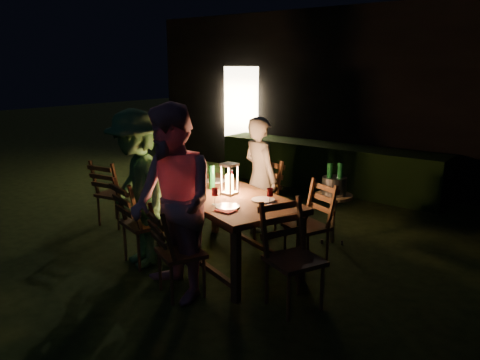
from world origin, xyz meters
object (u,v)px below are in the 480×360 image
Objects in this scene: side_table at (334,200)px; chair_near_right at (180,267)px; chair_far_left at (256,213)px; ice_bucket at (334,186)px; chair_near_left at (144,237)px; dining_table at (223,201)px; bottle_bucket_a at (329,182)px; bottle_bucket_b at (340,182)px; chair_far_right at (307,239)px; person_house_side at (260,178)px; bottle_table at (212,177)px; person_opp_left at (137,189)px; lantern at (229,181)px; person_opp_right at (173,204)px; chair_spare at (116,205)px; chair_end at (293,275)px.

chair_near_right is at bearing -103.74° from side_table.
chair_far_left reaches higher than ice_bucket.
chair_far_left is (0.50, 1.46, 0.01)m from chair_near_left.
chair_near_right reaches higher than dining_table.
bottle_bucket_a is (0.65, 1.25, 0.07)m from dining_table.
chair_near_left reaches higher than side_table.
dining_table is 6.64× the size of bottle_bucket_b.
person_house_side is at bearing 0.50° from chair_far_right.
bottle_table is at bearing -127.74° from side_table.
person_opp_left is at bearing -94.79° from chair_near_left.
dining_table is at bearing -154.05° from lantern.
ice_bucket is at bearing 100.73° from chair_near_right.
chair_far_left is at bearing 90.10° from person_opp_left.
chair_far_left is 3.48× the size of ice_bucket.
dining_table is 1.22× the size of person_opp_left.
person_opp_right reaches higher than bottle_bucket_a.
chair_far_right is 3.41× the size of bottle_table.
chair_near_left is at bearing 88.55° from person_opp_left.
person_opp_right is 5.34× the size of lantern.
person_house_side is (-0.93, 0.37, 0.50)m from chair_far_right.
ice_bucket is (0.94, 1.21, -0.20)m from bottle_table.
person_house_side is at bearing -156.57° from side_table.
person_house_side is (-0.16, 0.92, 0.06)m from dining_table.
chair_near_left is at bearing 60.40° from chair_far_right.
chair_far_left is 1.09m from lantern.
side_table is at bearing 52.26° from bottle_table.
chair_near_right is 1.51× the size of side_table.
dining_table is 7.59× the size of bottle_table.
bottle_bucket_a is (0.89, 1.17, -0.15)m from bottle_table.
dining_table is 0.33m from bottle_table.
ice_bucket is (0.70, 1.29, 0.02)m from dining_table.
side_table is at bearing 0.00° from ice_bucket.
bottle_bucket_b is at bearing 79.63° from dining_table.
dining_table is at bearing 118.76° from person_house_side.
person_house_side is 4.90× the size of bottle_bucket_a.
side_table is at bearing 16.24° from chair_spare.
bottle_table reaches higher than chair_spare.
chair_far_right is at bearing 1.69° from chair_spare.
chair_far_left is 1.85m from chair_end.
ice_bucket is at bearing 69.42° from chair_near_left.
chair_far_right is 0.80m from side_table.
bottle_table is at bearing 47.23° from chair_far_right.
lantern reaches higher than ice_bucket.
person_opp_left is 2.78× the size of side_table.
person_opp_right is (0.83, -0.34, 0.63)m from chair_near_left.
person_house_side is 1.64m from person_opp_left.
person_house_side is at bearing -112.27° from chair_end.
lantern is 1.25× the size of bottle_table.
person_house_side is at bearing 118.76° from person_opp_right.
lantern reaches higher than chair_end.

